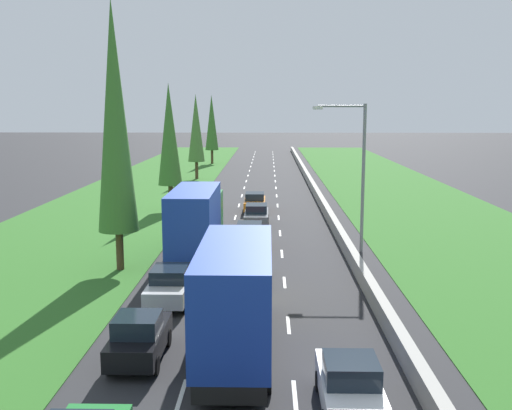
{
  "coord_description": "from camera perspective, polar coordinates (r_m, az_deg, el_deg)",
  "views": [
    {
      "loc": [
        0.91,
        -2.18,
        8.77
      ],
      "look_at": [
        -0.17,
        49.52,
        0.29
      ],
      "focal_mm": 41.79,
      "sensor_mm": 36.0,
      "label": 1
    }
  ],
  "objects": [
    {
      "name": "orange_sedan_centre_lane",
      "position": [
        50.66,
        -0.11,
        0.27
      ],
      "size": [
        1.82,
        4.5,
        1.64
      ],
      "color": "orange",
      "rests_on": "ground"
    },
    {
      "name": "lane_markings",
      "position": [
        62.8,
        0.35,
        1.29
      ],
      "size": [
        3.64,
        116.0,
        0.01
      ],
      "color": "white",
      "rests_on": "ground"
    },
    {
      "name": "black_hatchback_left_lane",
      "position": [
        21.68,
        -11.11,
        -12.33
      ],
      "size": [
        1.74,
        3.9,
        1.72
      ],
      "color": "black",
      "rests_on": "ground"
    },
    {
      "name": "poplar_tree_fourth",
      "position": [
        73.84,
        -5.76,
        7.31
      ],
      "size": [
        2.06,
        2.06,
        10.41
      ],
      "color": "#4C3823",
      "rests_on": "ground"
    },
    {
      "name": "poplar_tree_fifth",
      "position": [
        93.94,
        -4.26,
        7.86
      ],
      "size": [
        2.07,
        2.07,
        10.76
      ],
      "color": "#4C3823",
      "rests_on": "ground"
    },
    {
      "name": "poplar_tree_third",
      "position": [
        51.46,
        -8.3,
        6.66
      ],
      "size": [
        2.07,
        2.07,
        10.86
      ],
      "color": "#4C3823",
      "rests_on": "ground"
    },
    {
      "name": "median_barrier",
      "position": [
        62.92,
        5.55,
        1.64
      ],
      "size": [
        0.44,
        120.0,
        0.85
      ],
      "primitive_type": "cube",
      "color": "#9E9B93",
      "rests_on": "ground"
    },
    {
      "name": "blue_box_truck_centre_lane",
      "position": [
        21.46,
        -1.85,
        -8.56
      ],
      "size": [
        2.46,
        9.4,
        4.18
      ],
      "color": "black",
      "rests_on": "ground"
    },
    {
      "name": "street_light_mast",
      "position": [
        36.31,
        9.71,
        3.59
      ],
      "size": [
        3.2,
        0.28,
        9.0
      ],
      "color": "gray",
      "rests_on": "ground"
    },
    {
      "name": "blue_box_truck_left_lane",
      "position": [
        35.19,
        -5.73,
        -1.52
      ],
      "size": [
        2.46,
        9.4,
        4.18
      ],
      "color": "black",
      "rests_on": "ground"
    },
    {
      "name": "grass_verge_right",
      "position": [
        64.21,
        13.27,
        1.23
      ],
      "size": [
        14.0,
        140.0,
        0.04
      ],
      "primitive_type": "cube",
      "color": "#2D6623",
      "rests_on": "ground"
    },
    {
      "name": "silver_sedan_left_lane",
      "position": [
        27.63,
        -8.18,
        -7.52
      ],
      "size": [
        1.82,
        4.5,
        1.64
      ],
      "color": "silver",
      "rests_on": "ground"
    },
    {
      "name": "poplar_tree_second",
      "position": [
        32.4,
        -13.36,
        8.13
      ],
      "size": [
        2.16,
        2.16,
        14.38
      ],
      "color": "#4C3823",
      "rests_on": "ground"
    },
    {
      "name": "white_hatchback_right_lane",
      "position": [
        18.21,
        8.94,
        -16.63
      ],
      "size": [
        1.74,
        3.9,
        1.72
      ],
      "color": "white",
      "rests_on": "ground"
    },
    {
      "name": "maroon_hatchback_centre_lane",
      "position": [
        37.32,
        -0.61,
        -2.96
      ],
      "size": [
        1.74,
        3.9,
        1.72
      ],
      "color": "maroon",
      "rests_on": "ground"
    },
    {
      "name": "ground_plane",
      "position": [
        62.8,
        0.35,
        1.28
      ],
      "size": [
        300.0,
        300.0,
        0.0
      ],
      "primitive_type": "plane",
      "color": "#28282B",
      "rests_on": "ground"
    },
    {
      "name": "white_sedan_centre_lane",
      "position": [
        30.51,
        -0.39,
        -5.81
      ],
      "size": [
        1.82,
        4.5,
        1.64
      ],
      "color": "white",
      "rests_on": "ground"
    },
    {
      "name": "grass_verge_left",
      "position": [
        64.24,
        -11.0,
        1.31
      ],
      "size": [
        14.0,
        140.0,
        0.04
      ],
      "primitive_type": "cube",
      "color": "#2D6623",
      "rests_on": "ground"
    },
    {
      "name": "grey_sedan_centre_lane",
      "position": [
        44.61,
        0.05,
        -0.96
      ],
      "size": [
        1.82,
        4.5,
        1.64
      ],
      "color": "slate",
      "rests_on": "ground"
    }
  ]
}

